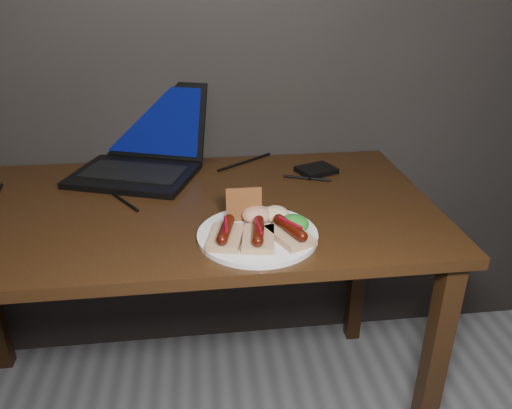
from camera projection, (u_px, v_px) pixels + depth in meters
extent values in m
cube|color=#36210D|center=(168.00, 211.00, 1.32)|extent=(1.40, 0.70, 0.03)
cube|color=#36210D|center=(431.00, 379.00, 1.28)|extent=(0.05, 0.05, 0.72)
cube|color=#36210D|center=(359.00, 257.00, 1.82)|extent=(0.05, 0.05, 0.72)
cube|color=black|center=(134.00, 175.00, 1.48)|extent=(0.41, 0.35, 0.02)
cube|color=black|center=(134.00, 172.00, 1.47)|extent=(0.32, 0.23, 0.00)
cube|color=black|center=(153.00, 120.00, 1.57)|extent=(0.35, 0.20, 0.23)
cube|color=#0B0856|center=(153.00, 120.00, 1.57)|extent=(0.32, 0.17, 0.20)
cube|color=black|center=(316.00, 170.00, 1.51)|extent=(0.13, 0.12, 0.02)
cylinder|color=black|center=(121.00, 199.00, 1.33)|extent=(0.11, 0.15, 0.01)
cylinder|color=black|center=(245.00, 162.00, 1.59)|extent=(0.18, 0.14, 0.01)
cylinder|color=black|center=(307.00, 178.00, 1.47)|extent=(0.13, 0.06, 0.01)
cylinder|color=white|center=(258.00, 235.00, 1.15)|extent=(0.30, 0.30, 0.01)
cube|color=tan|center=(226.00, 237.00, 1.11)|extent=(0.09, 0.13, 0.02)
cylinder|color=#430C04|center=(226.00, 229.00, 1.11)|extent=(0.05, 0.10, 0.02)
sphere|color=#430C04|center=(222.00, 240.00, 1.06)|extent=(0.03, 0.02, 0.02)
sphere|color=#430C04|center=(229.00, 220.00, 1.15)|extent=(0.03, 0.02, 0.02)
cylinder|color=maroon|center=(226.00, 224.00, 1.10)|extent=(0.01, 0.07, 0.01)
cube|color=tan|center=(258.00, 239.00, 1.11)|extent=(0.09, 0.12, 0.02)
cylinder|color=#430C04|center=(258.00, 231.00, 1.10)|extent=(0.04, 0.10, 0.02)
sphere|color=#430C04|center=(258.00, 241.00, 1.06)|extent=(0.03, 0.02, 0.02)
sphere|color=#430C04|center=(259.00, 221.00, 1.14)|extent=(0.03, 0.02, 0.02)
cylinder|color=maroon|center=(258.00, 226.00, 1.10)|extent=(0.01, 0.07, 0.01)
cube|color=tan|center=(290.00, 236.00, 1.12)|extent=(0.11, 0.13, 0.02)
cylinder|color=#430C04|center=(290.00, 228.00, 1.11)|extent=(0.06, 0.10, 0.02)
sphere|color=#430C04|center=(302.00, 237.00, 1.08)|extent=(0.03, 0.02, 0.02)
sphere|color=#430C04|center=(279.00, 219.00, 1.15)|extent=(0.03, 0.02, 0.02)
cylinder|color=maroon|center=(290.00, 223.00, 1.11)|extent=(0.05, 0.06, 0.01)
cube|color=brown|center=(244.00, 205.00, 1.19)|extent=(0.09, 0.01, 0.08)
ellipsoid|color=#136118|center=(294.00, 224.00, 1.15)|extent=(0.07, 0.07, 0.04)
ellipsoid|color=maroon|center=(257.00, 215.00, 1.19)|extent=(0.07, 0.07, 0.04)
ellipsoid|color=beige|center=(275.00, 214.00, 1.20)|extent=(0.06, 0.06, 0.04)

